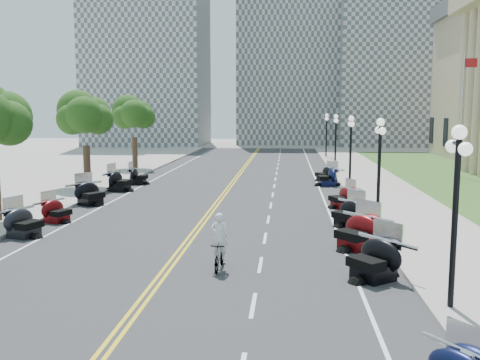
{
  "coord_description": "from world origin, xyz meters",
  "views": [
    {
      "loc": [
        4.11,
        -22.48,
        5.47
      ],
      "look_at": [
        1.76,
        4.0,
        2.0
      ],
      "focal_mm": 40.0,
      "sensor_mm": 36.0,
      "label": 1
    }
  ],
  "objects": [
    {
      "name": "lane_dash_14",
      "position": [
        3.2,
        32.0,
        0.01
      ],
      "size": [
        0.12,
        2.0,
        0.0
      ],
      "primitive_type": "cube",
      "color": "white",
      "rests_on": "road"
    },
    {
      "name": "lane_dash_17",
      "position": [
        3.2,
        44.0,
        0.01
      ],
      "size": [
        0.12,
        2.0,
        0.0
      ],
      "primitive_type": "cube",
      "color": "white",
      "rests_on": "road"
    },
    {
      "name": "lane_dash_6",
      "position": [
        3.2,
        0.0,
        0.01
      ],
      "size": [
        0.12,
        2.0,
        0.0
      ],
      "primitive_type": "cube",
      "color": "white",
      "rests_on": "road"
    },
    {
      "name": "edge_line_north",
      "position": [
        6.4,
        10.0,
        0.01
      ],
      "size": [
        0.12,
        90.0,
        0.0
      ],
      "primitive_type": "cube",
      "color": "white",
      "rests_on": "road"
    },
    {
      "name": "edge_line_south",
      "position": [
        -6.4,
        10.0,
        0.01
      ],
      "size": [
        0.12,
        90.0,
        0.0
      ],
      "primitive_type": "cube",
      "color": "white",
      "rests_on": "road"
    },
    {
      "name": "lawn",
      "position": [
        17.5,
        18.0,
        0.05
      ],
      "size": [
        9.0,
        60.0,
        0.1
      ],
      "primitive_type": "cube",
      "color": "#356023",
      "rests_on": "ground"
    },
    {
      "name": "ground",
      "position": [
        0.0,
        0.0,
        0.0
      ],
      "size": [
        160.0,
        160.0,
        0.0
      ],
      "primitive_type": "plane",
      "color": "gray"
    },
    {
      "name": "distant_block_c",
      "position": [
        22.0,
        65.0,
        11.0
      ],
      "size": [
        20.0,
        14.0,
        22.0
      ],
      "primitive_type": "cube",
      "color": "gray",
      "rests_on": "ground"
    },
    {
      "name": "lane_dash_9",
      "position": [
        3.2,
        12.0,
        0.01
      ],
      "size": [
        0.12,
        2.0,
        0.0
      ],
      "primitive_type": "cube",
      "color": "white",
      "rests_on": "road"
    },
    {
      "name": "street_lamp_2",
      "position": [
        8.6,
        4.0,
        2.6
      ],
      "size": [
        0.5,
        1.2,
        4.9
      ],
      "primitive_type": null,
      "color": "black",
      "rests_on": "sidewalk_north"
    },
    {
      "name": "lane_dash_15",
      "position": [
        3.2,
        36.0,
        0.01
      ],
      "size": [
        0.12,
        2.0,
        0.0
      ],
      "primitive_type": "cube",
      "color": "white",
      "rests_on": "road"
    },
    {
      "name": "distant_block_b",
      "position": [
        4.0,
        68.0,
        15.0
      ],
      "size": [
        16.0,
        12.0,
        30.0
      ],
      "primitive_type": "cube",
      "color": "gray",
      "rests_on": "ground"
    },
    {
      "name": "motorcycle_n_7",
      "position": [
        7.21,
        7.62,
        0.66
      ],
      "size": [
        2.5,
        2.5,
        1.32
      ],
      "primitive_type": null,
      "rotation": [
        0.0,
        0.0,
        -1.15
      ],
      "color": "#590A0C",
      "rests_on": "road"
    },
    {
      "name": "lane_dash_5",
      "position": [
        3.2,
        -4.0,
        0.01
      ],
      "size": [
        0.12,
        2.0,
        0.0
      ],
      "primitive_type": "cube",
      "color": "white",
      "rests_on": "road"
    },
    {
      "name": "motorcycle_s_6",
      "position": [
        -7.14,
        2.41,
        0.63
      ],
      "size": [
        2.31,
        2.31,
        1.25
      ],
      "primitive_type": null,
      "rotation": [
        0.0,
        0.0,
        1.21
      ],
      "color": "#590A0C",
      "rests_on": "road"
    },
    {
      "name": "motorcycle_s_5",
      "position": [
        -7.24,
        -0.7,
        0.71
      ],
      "size": [
        2.58,
        2.58,
        1.42
      ],
      "primitive_type": null,
      "rotation": [
        0.0,
        0.0,
        1.24
      ],
      "color": "black",
      "rests_on": "road"
    },
    {
      "name": "motorcycle_n_5",
      "position": [
        6.9,
        -1.5,
        0.77
      ],
      "size": [
        3.11,
        3.11,
        1.54
      ],
      "primitive_type": null,
      "rotation": [
        0.0,
        0.0,
        -0.84
      ],
      "color": "#590A0C",
      "rests_on": "road"
    },
    {
      "name": "motorcycle_s_9",
      "position": [
        -6.9,
        16.04,
        0.69
      ],
      "size": [
        1.98,
        1.98,
        1.38
      ],
      "primitive_type": null,
      "rotation": [
        0.0,
        0.0,
        1.57
      ],
      "color": "black",
      "rests_on": "road"
    },
    {
      "name": "tree_3",
      "position": [
        -10.0,
        14.0,
        4.75
      ],
      "size": [
        4.8,
        4.8,
        9.2
      ],
      "primitive_type": null,
      "color": "#235619",
      "rests_on": "sidewalk_south"
    },
    {
      "name": "lane_dash_4",
      "position": [
        3.2,
        -8.0,
        0.01
      ],
      "size": [
        0.12,
        2.0,
        0.0
      ],
      "primitive_type": "cube",
      "color": "white",
      "rests_on": "road"
    },
    {
      "name": "street_lamp_3",
      "position": [
        8.6,
        16.0,
        2.6
      ],
      "size": [
        0.5,
        1.2,
        4.9
      ],
      "primitive_type": null,
      "color": "black",
      "rests_on": "sidewalk_north"
    },
    {
      "name": "motorcycle_n_9",
      "position": [
        7.06,
        16.49,
        0.75
      ],
      "size": [
        2.43,
        2.43,
        1.5
      ],
      "primitive_type": null,
      "rotation": [
        0.0,
        0.0,
        -1.42
      ],
      "color": "black",
      "rests_on": "road"
    },
    {
      "name": "centerline_yellow_a",
      "position": [
        -0.12,
        10.0,
        0.01
      ],
      "size": [
        0.12,
        90.0,
        0.0
      ],
      "primitive_type": "cube",
      "color": "yellow",
      "rests_on": "road"
    },
    {
      "name": "lane_dash_18",
      "position": [
        3.2,
        48.0,
        0.01
      ],
      "size": [
        0.12,
        2.0,
        0.0
      ],
      "primitive_type": "cube",
      "color": "white",
      "rests_on": "road"
    },
    {
      "name": "lane_dash_12",
      "position": [
        3.2,
        24.0,
        0.01
      ],
      "size": [
        0.12,
        2.0,
        0.0
      ],
      "primitive_type": "cube",
      "color": "white",
      "rests_on": "road"
    },
    {
      "name": "lane_dash_11",
      "position": [
        3.2,
        20.0,
        0.01
      ],
      "size": [
        0.12,
        2.0,
        0.0
      ],
      "primitive_type": "cube",
      "color": "white",
      "rests_on": "road"
    },
    {
      "name": "cyclist_rider",
      "position": [
        1.82,
        -4.72,
        1.82
      ],
      "size": [
        0.6,
        0.4,
        1.66
      ],
      "primitive_type": "imported",
      "rotation": [
        0.0,
        0.0,
        3.14
      ],
      "color": "silver",
      "rests_on": "bicycle"
    },
    {
      "name": "motorcycle_s_7",
      "position": [
        -7.26,
        7.26,
        0.75
      ],
      "size": [
        2.97,
        2.97,
        1.5
      ],
      "primitive_type": null,
      "rotation": [
        0.0,
        0.0,
        0.99
      ],
      "color": "black",
      "rests_on": "road"
    },
    {
      "name": "street_lamp_5",
      "position": [
        8.6,
        40.0,
        2.6
      ],
      "size": [
        0.5,
        1.2,
        4.9
      ],
      "primitive_type": null,
      "color": "black",
      "rests_on": "sidewalk_north"
    },
    {
      "name": "sidewalk_south",
      "position": [
        -10.5,
        10.0,
        0.07
      ],
      "size": [
        5.0,
        90.0,
        0.15
      ],
      "primitive_type": "cube",
      "color": "#9E9991",
      "rests_on": "ground"
    },
    {
      "name": "centerline_yellow_b",
      "position": [
        0.12,
        10.0,
        0.01
      ],
      "size": [
        0.12,
        90.0,
        0.0
      ],
      "primitive_type": "cube",
      "color": "yellow",
      "rests_on": "road"
    },
    {
      "name": "sidewalk_north",
      "position": [
        10.5,
        10.0,
        0.07
      ],
      "size": [
        5.0,
        90.0,
        0.15
      ],
      "primitive_type": "cube",
      "color": "#9E9991",
      "rests_on": "ground"
    },
    {
      "name": "tree_4",
      "position": [
        -10.0,
        26.0,
        4.75
      ],
      "size": [
        4.8,
        4.8,
        9.2
      ],
      "primitive_type": null,
      "color": "#235619",
      "rests_on": "sidewalk_south"
    },
    {
      "name": "street_lamp_1",
      "position": [
        8.6,
        -8.0,
        2.6
      ],
      "size": [
        0.5,
        1.2,
        4.9
      ],
      "primitive_type": null,
      "color": "black",
      "rests_on": "sidewalk_north"
    },
    {
      "name": "lane_dash_8",
      "position": [
        3.2,
        8.0,
        0.01
      ],
      "size": [
        0.12,
        2.0,
        0.0
      ],
      "primitive_type": "cube",
      "color": "white",
      "rests_on": "road"
    },
    {
      "name": "bicycle",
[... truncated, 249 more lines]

